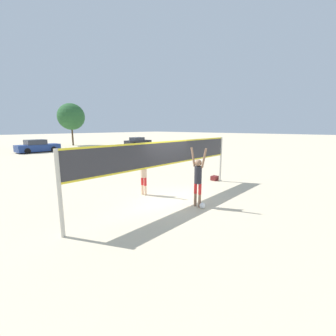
{
  "coord_description": "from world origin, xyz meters",
  "views": [
    {
      "loc": [
        -6.78,
        -6.07,
        3.03
      ],
      "look_at": [
        0.0,
        0.0,
        1.36
      ],
      "focal_mm": 24.0,
      "sensor_mm": 36.0,
      "label": 1
    }
  ],
  "objects_px": {
    "player_spiker": "(198,176)",
    "parked_car_far": "(37,147)",
    "volleyball": "(202,206)",
    "volleyball_net": "(168,157)",
    "player_blocker": "(144,172)",
    "parked_car_near": "(138,142)",
    "gear_bag": "(215,178)",
    "tree_right_cluster": "(71,117)"
  },
  "relations": [
    {
      "from": "player_spiker",
      "to": "gear_bag",
      "type": "relative_size",
      "value": 5.86
    },
    {
      "from": "volleyball",
      "to": "volleyball_net",
      "type": "bearing_deg",
      "value": 92.85
    },
    {
      "from": "player_spiker",
      "to": "player_blocker",
      "type": "distance_m",
      "value": 2.69
    },
    {
      "from": "player_spiker",
      "to": "player_blocker",
      "type": "xyz_separation_m",
      "value": [
        -0.35,
        2.66,
        -0.16
      ]
    },
    {
      "from": "player_blocker",
      "to": "volleyball",
      "type": "height_order",
      "value": "player_blocker"
    },
    {
      "from": "parked_car_near",
      "to": "gear_bag",
      "type": "bearing_deg",
      "value": -118.64
    },
    {
      "from": "player_blocker",
      "to": "parked_car_near",
      "type": "height_order",
      "value": "player_blocker"
    },
    {
      "from": "player_blocker",
      "to": "player_spiker",
      "type": "bearing_deg",
      "value": 7.48
    },
    {
      "from": "player_spiker",
      "to": "gear_bag",
      "type": "bearing_deg",
      "value": -67.87
    },
    {
      "from": "volleyball_net",
      "to": "volleyball",
      "type": "height_order",
      "value": "volleyball_net"
    },
    {
      "from": "parked_car_far",
      "to": "tree_right_cluster",
      "type": "xyz_separation_m",
      "value": [
        7.63,
        6.77,
        3.99
      ]
    },
    {
      "from": "player_blocker",
      "to": "parked_car_far",
      "type": "bearing_deg",
      "value": 172.09
    },
    {
      "from": "player_spiker",
      "to": "volleyball",
      "type": "relative_size",
      "value": 10.08
    },
    {
      "from": "volleyball_net",
      "to": "volleyball",
      "type": "bearing_deg",
      "value": -87.15
    },
    {
      "from": "volleyball_net",
      "to": "volleyball",
      "type": "xyz_separation_m",
      "value": [
        0.08,
        -1.66,
        -1.68
      ]
    },
    {
      "from": "volleyball_net",
      "to": "player_spiker",
      "type": "bearing_deg",
      "value": -84.87
    },
    {
      "from": "player_spiker",
      "to": "parked_car_far",
      "type": "height_order",
      "value": "player_spiker"
    },
    {
      "from": "volleyball",
      "to": "tree_right_cluster",
      "type": "bearing_deg",
      "value": 72.05
    },
    {
      "from": "player_blocker",
      "to": "tree_right_cluster",
      "type": "distance_m",
      "value": 31.5
    },
    {
      "from": "volleyball",
      "to": "tree_right_cluster",
      "type": "distance_m",
      "value": 34.26
    },
    {
      "from": "player_spiker",
      "to": "volleyball",
      "type": "bearing_deg",
      "value": 170.54
    },
    {
      "from": "player_blocker",
      "to": "gear_bag",
      "type": "relative_size",
      "value": 5.14
    },
    {
      "from": "player_spiker",
      "to": "tree_right_cluster",
      "type": "relative_size",
      "value": 0.33
    },
    {
      "from": "parked_car_near",
      "to": "volleyball_net",
      "type": "bearing_deg",
      "value": -125.87
    },
    {
      "from": "gear_bag",
      "to": "player_spiker",
      "type": "bearing_deg",
      "value": -157.87
    },
    {
      "from": "volleyball_net",
      "to": "gear_bag",
      "type": "height_order",
      "value": "volleyball_net"
    },
    {
      "from": "volleyball_net",
      "to": "volleyball",
      "type": "relative_size",
      "value": 39.43
    },
    {
      "from": "volleyball_net",
      "to": "tree_right_cluster",
      "type": "height_order",
      "value": "tree_right_cluster"
    },
    {
      "from": "volleyball",
      "to": "gear_bag",
      "type": "relative_size",
      "value": 0.58
    },
    {
      "from": "parked_car_far",
      "to": "volleyball",
      "type": "bearing_deg",
      "value": -97.26
    },
    {
      "from": "player_blocker",
      "to": "parked_car_far",
      "type": "height_order",
      "value": "player_blocker"
    },
    {
      "from": "tree_right_cluster",
      "to": "gear_bag",
      "type": "bearing_deg",
      "value": -101.49
    },
    {
      "from": "volleyball_net",
      "to": "gear_bag",
      "type": "distance_m",
      "value": 4.7
    },
    {
      "from": "volleyball_net",
      "to": "tree_right_cluster",
      "type": "relative_size",
      "value": 1.31
    },
    {
      "from": "tree_right_cluster",
      "to": "parked_car_near",
      "type": "bearing_deg",
      "value": -49.05
    },
    {
      "from": "player_spiker",
      "to": "parked_car_far",
      "type": "bearing_deg",
      "value": -6.31
    },
    {
      "from": "player_blocker",
      "to": "parked_car_far",
      "type": "relative_size",
      "value": 0.42
    },
    {
      "from": "volleyball",
      "to": "parked_car_near",
      "type": "height_order",
      "value": "parked_car_near"
    },
    {
      "from": "parked_car_far",
      "to": "tree_right_cluster",
      "type": "bearing_deg",
      "value": 40.68
    },
    {
      "from": "gear_bag",
      "to": "volleyball",
      "type": "bearing_deg",
      "value": -155.17
    },
    {
      "from": "parked_car_far",
      "to": "volleyball_net",
      "type": "bearing_deg",
      "value": -97.89
    },
    {
      "from": "volleyball",
      "to": "player_spiker",
      "type": "bearing_deg",
      "value": 80.54
    }
  ]
}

